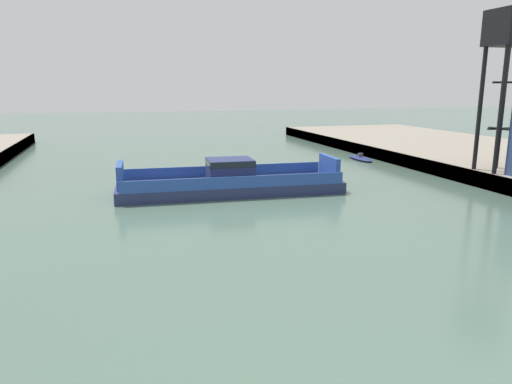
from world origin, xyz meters
TOP-DOWN VIEW (x-y plane):
  - chain_ferry at (0.04, 36.74)m, footprint 22.29×7.87m
  - moored_boat_near_left at (23.05, 52.35)m, footprint 1.88×6.07m
  - crane_tower at (27.50, 31.73)m, footprint 3.72×3.72m

SIDE VIEW (x-z plane):
  - moored_boat_near_left at x=23.05m, z-range -0.24..0.75m
  - chain_ferry at x=0.04m, z-range -0.65..2.73m
  - crane_tower at x=27.50m, z-range 6.58..22.68m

